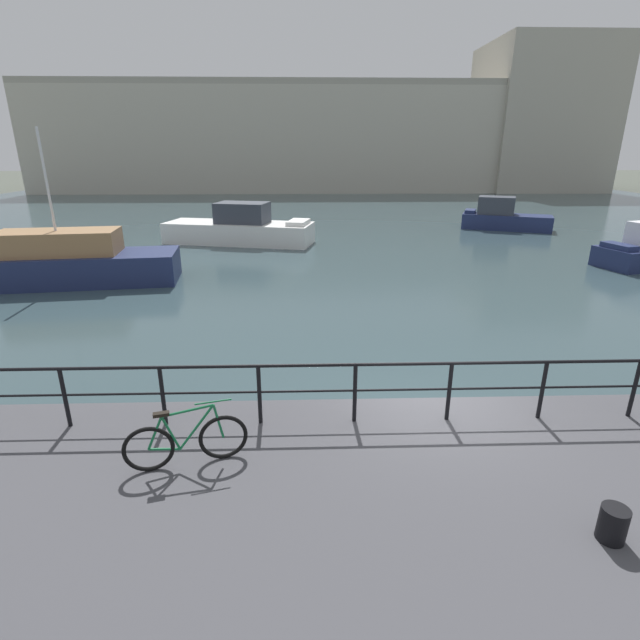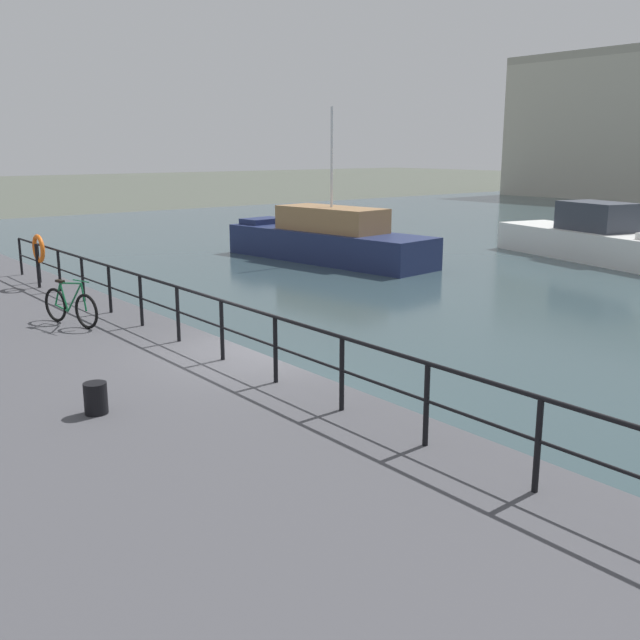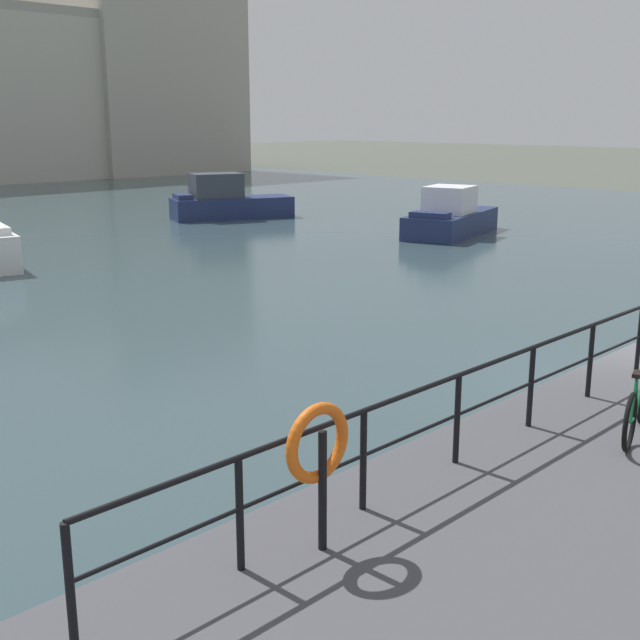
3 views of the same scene
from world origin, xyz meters
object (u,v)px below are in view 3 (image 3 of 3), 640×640
(life_ring_stand, at_px, (318,448))
(moored_harbor_tender, at_px, (451,218))
(parked_bicycle, at_px, (637,406))
(moored_green_narrowboat, at_px, (227,201))

(life_ring_stand, bearing_deg, moored_harbor_tender, 33.37)
(moored_harbor_tender, bearing_deg, parked_bicycle, 25.35)
(moored_green_narrowboat, xyz_separation_m, parked_bicycle, (-15.58, -27.40, 0.52))
(moored_harbor_tender, distance_m, life_ring_stand, 27.86)
(moored_harbor_tender, relative_size, moored_green_narrowboat, 1.03)
(moored_harbor_tender, height_order, moored_green_narrowboat, moored_green_narrowboat)
(parked_bicycle, height_order, life_ring_stand, life_ring_stand)
(moored_harbor_tender, distance_m, moored_green_narrowboat, 11.58)
(parked_bicycle, distance_m, life_ring_stand, 4.78)
(life_ring_stand, bearing_deg, moored_green_narrowboat, 52.63)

